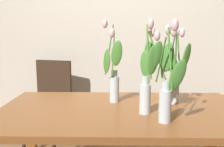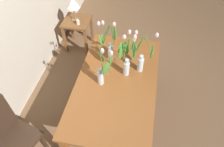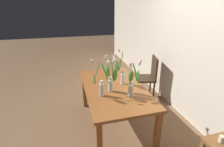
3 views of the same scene
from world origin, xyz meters
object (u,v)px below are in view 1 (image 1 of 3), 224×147
object	(u,v)px
tulip_vase_1	(113,77)
tulip_vase_3	(149,76)
dining_chair	(50,100)
tulip_vase_0	(165,85)
dining_table	(122,122)
tulip_vase_2	(174,74)

from	to	relation	value
tulip_vase_1	tulip_vase_3	distance (m)	0.31
tulip_vase_3	dining_chair	distance (m)	1.47
tulip_vase_0	dining_chair	xyz separation A→B (m)	(-0.97, 1.23, -0.43)
dining_table	tulip_vase_3	world-z (taller)	tulip_vase_3
dining_table	tulip_vase_0	world-z (taller)	tulip_vase_0
dining_table	tulip_vase_0	bearing A→B (deg)	-44.63
dining_table	tulip_vase_0	distance (m)	0.44
dining_table	dining_chair	xyz separation A→B (m)	(-0.74, 1.00, -0.12)
tulip_vase_1	tulip_vase_2	xyz separation A→B (m)	(0.42, 0.03, 0.02)
tulip_vase_3	dining_chair	bearing A→B (deg)	130.07
dining_table	tulip_vase_2	bearing A→B (deg)	24.37
tulip_vase_1	tulip_vase_3	bearing A→B (deg)	-44.17
tulip_vase_2	tulip_vase_1	bearing A→B (deg)	-176.26
dining_chair	tulip_vase_3	bearing A→B (deg)	-49.93
tulip_vase_0	dining_chair	size ratio (longest dim) A/B	0.60
tulip_vase_1	tulip_vase_3	xyz separation A→B (m)	(0.22, -0.21, 0.05)
tulip_vase_1	dining_table	bearing A→B (deg)	-66.85
tulip_vase_1	tulip_vase_3	size ratio (longest dim) A/B	1.01
tulip_vase_0	tulip_vase_1	xyz separation A→B (m)	(-0.29, 0.37, -0.02)
tulip_vase_0	tulip_vase_3	distance (m)	0.17
dining_chair	tulip_vase_0	bearing A→B (deg)	-51.56
tulip_vase_1	tulip_vase_0	bearing A→B (deg)	-51.61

